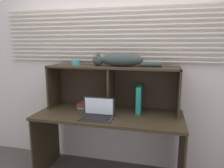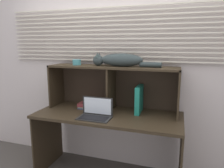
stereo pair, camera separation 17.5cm
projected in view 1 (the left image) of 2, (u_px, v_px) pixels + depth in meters
The scene contains 8 objects.
back_panel_with_blinds at pixel (116, 66), 2.54m from camera, with size 4.40×0.08×2.50m.
desk at pixel (109, 126), 2.31m from camera, with size 1.59×0.66×0.77m.
hutch_shelf_unit at pixel (113, 79), 2.40m from camera, with size 1.48×0.33×0.51m.
cat at pixel (119, 60), 2.30m from camera, with size 0.77×0.16×0.15m.
laptop at pixel (97, 114), 2.15m from camera, with size 0.34×0.20×0.20m.
binder_upright at pixel (139, 99), 2.32m from camera, with size 0.05×0.26×0.30m, color #1C7F6B.
book_stack at pixel (87, 105), 2.49m from camera, with size 0.17×0.22×0.07m.
small_basket at pixel (76, 62), 2.43m from camera, with size 0.10×0.10×0.06m, color teal.
Camera 1 is at (0.55, -1.93, 1.52)m, focal length 33.36 mm.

